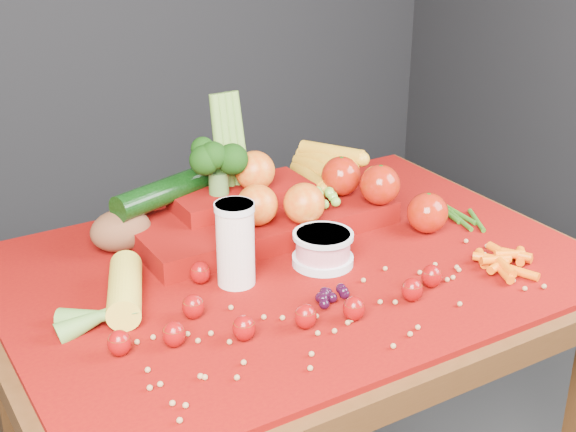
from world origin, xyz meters
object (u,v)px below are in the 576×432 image
yogurt_bowl (323,248)px  produce_mound (275,200)px  milk_glass (235,241)px  table (293,313)px

yogurt_bowl → produce_mound: (0.00, 0.18, 0.03)m
milk_glass → yogurt_bowl: 0.18m
yogurt_bowl → milk_glass: bearing=173.9°
yogurt_bowl → produce_mound: produce_mound is taller
yogurt_bowl → table: bearing=146.4°
milk_glass → yogurt_bowl: bearing=-6.1°
table → produce_mound: bearing=72.3°
table → yogurt_bowl: (0.04, -0.03, 0.14)m
table → yogurt_bowl: size_ratio=9.66×
yogurt_bowl → produce_mound: 0.18m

